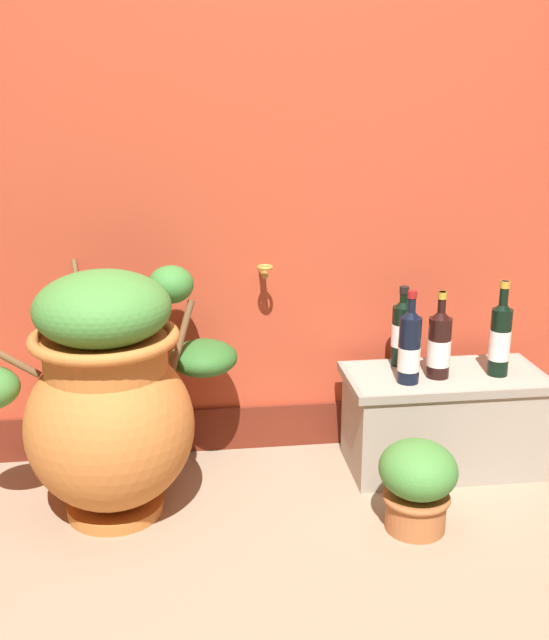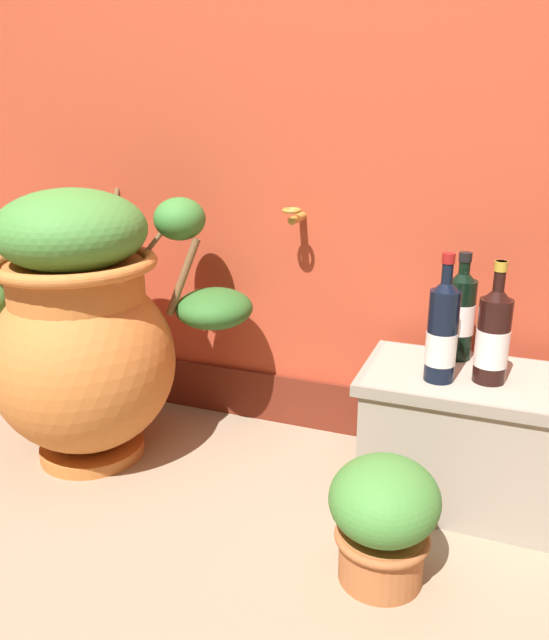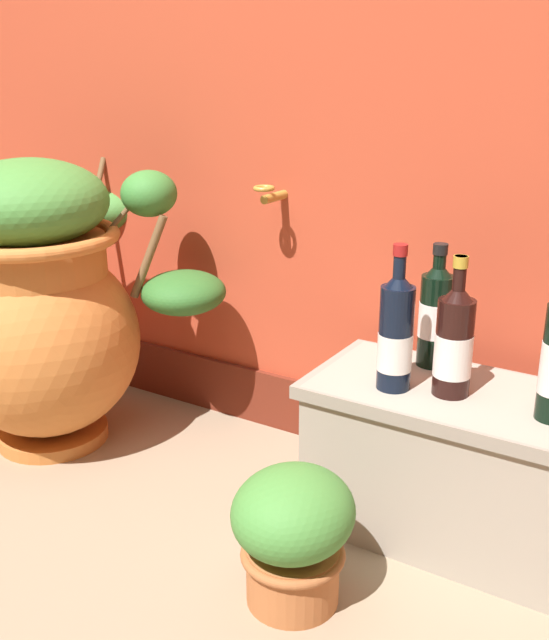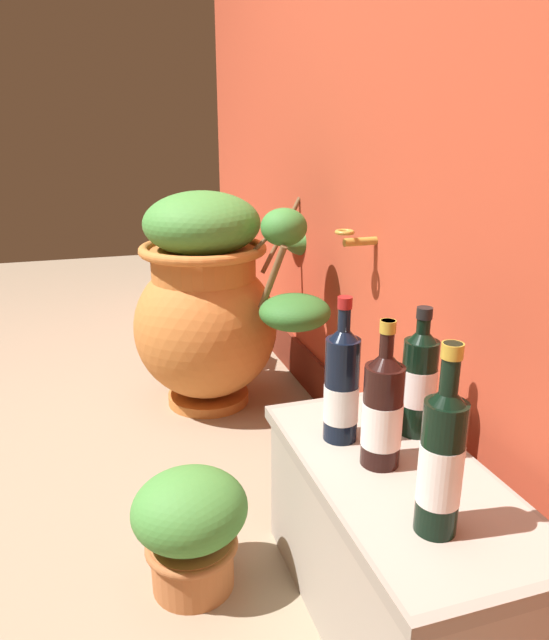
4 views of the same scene
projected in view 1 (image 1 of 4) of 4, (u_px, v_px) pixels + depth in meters
ground_plane at (346, 639)px, 1.93m from camera, size 7.00×7.00×0.00m
back_wall at (282, 96)px, 2.69m from camera, size 4.40×0.33×2.60m
terracotta_urn at (109, 392)px, 2.41m from camera, size 0.89×0.83×0.80m
stone_ledge at (442, 417)px, 2.75m from camera, size 0.70×0.35×0.36m
wine_bottle_left at (410, 346)px, 2.59m from camera, size 0.08×0.08×0.32m
wine_bottle_middle at (402, 330)px, 2.76m from camera, size 0.08×0.08×0.29m
wine_bottle_right at (500, 337)px, 2.66m from camera, size 0.07×0.07×0.34m
wine_bottle_back at (439, 343)px, 2.64m from camera, size 0.08×0.08×0.30m
potted_shrub at (417, 482)px, 2.37m from camera, size 0.24×0.26×0.29m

